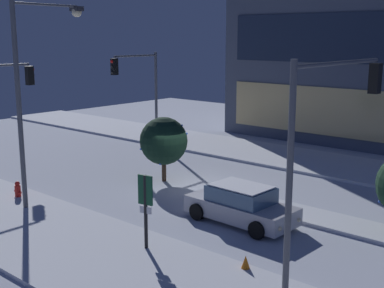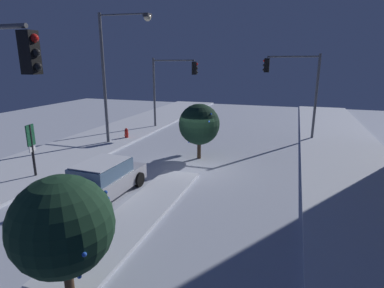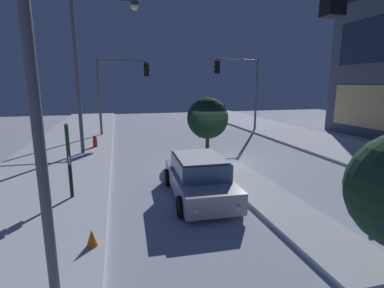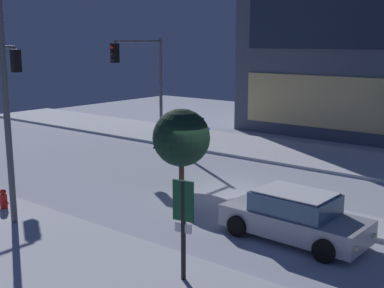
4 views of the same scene
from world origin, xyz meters
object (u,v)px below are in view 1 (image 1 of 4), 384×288
at_px(decorated_tree_left_of_median, 164,141).
at_px(construction_cone, 246,264).
at_px(traffic_light_corner_far_left, 139,82).
at_px(fire_hydrant, 18,191).
at_px(traffic_light_corner_near_right, 331,123).
at_px(car_near, 241,205).
at_px(street_lamp_arched, 36,76).
at_px(parking_info_sign, 146,203).

distance_m(decorated_tree_left_of_median, construction_cone, 10.79).
height_order(traffic_light_corner_far_left, fire_hydrant, traffic_light_corner_far_left).
bearing_deg(traffic_light_corner_near_right, construction_cone, 135.40).
relative_size(car_near, traffic_light_corner_near_right, 0.69).
height_order(car_near, construction_cone, car_near).
xyz_separation_m(street_lamp_arched, construction_cone, (10.28, 0.33, -5.21)).
distance_m(traffic_light_corner_near_right, traffic_light_corner_far_left, 19.81).
relative_size(traffic_light_corner_near_right, construction_cone, 11.81).
height_order(street_lamp_arched, parking_info_sign, street_lamp_arched).
height_order(street_lamp_arched, construction_cone, street_lamp_arched).
height_order(car_near, fire_hydrant, car_near).
distance_m(street_lamp_arched, decorated_tree_left_of_median, 7.07).
xyz_separation_m(fire_hydrant, construction_cone, (11.74, 0.68, -0.13)).
distance_m(car_near, construction_cone, 4.35).
relative_size(traffic_light_corner_far_left, fire_hydrant, 7.25).
xyz_separation_m(traffic_light_corner_near_right, street_lamp_arched, (-11.97, -2.04, 0.89)).
bearing_deg(traffic_light_corner_far_left, traffic_light_corner_near_right, 63.06).
height_order(traffic_light_corner_near_right, decorated_tree_left_of_median, traffic_light_corner_near_right).
bearing_deg(construction_cone, traffic_light_corner_far_left, 146.22).
xyz_separation_m(fire_hydrant, parking_info_sign, (8.34, -0.22, 1.29)).
relative_size(parking_info_sign, decorated_tree_left_of_median, 0.82).
height_order(car_near, street_lamp_arched, street_lamp_arched).
distance_m(fire_hydrant, parking_info_sign, 8.44).
distance_m(traffic_light_corner_near_right, fire_hydrant, 14.27).
bearing_deg(car_near, fire_hydrant, -153.77).
bearing_deg(parking_info_sign, car_near, -20.22).
relative_size(car_near, construction_cone, 8.20).
xyz_separation_m(car_near, traffic_light_corner_far_left, (-13.32, 7.27, 3.49)).
relative_size(traffic_light_corner_far_left, construction_cone, 11.01).
relative_size(traffic_light_corner_near_right, parking_info_sign, 2.45).
bearing_deg(parking_info_sign, decorated_tree_left_of_median, 29.77).
bearing_deg(street_lamp_arched, traffic_light_corner_far_left, 22.89).
distance_m(car_near, street_lamp_arched, 9.75).
height_order(fire_hydrant, parking_info_sign, parking_info_sign).
bearing_deg(car_near, street_lamp_arched, -151.90).
bearing_deg(construction_cone, traffic_light_corner_near_right, 45.40).
distance_m(car_near, fire_hydrant, 9.97).
bearing_deg(fire_hydrant, decorated_tree_left_of_median, 66.68).
distance_m(car_near, traffic_light_corner_far_left, 15.57).
xyz_separation_m(street_lamp_arched, decorated_tree_left_of_median, (1.30, 6.04, -3.45)).
xyz_separation_m(traffic_light_corner_far_left, fire_hydrant, (4.23, -11.36, -3.80)).
xyz_separation_m(car_near, construction_cone, (2.65, -3.42, -0.44)).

